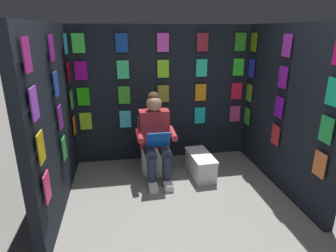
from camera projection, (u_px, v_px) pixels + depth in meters
ground_plane at (197, 249)px, 2.71m from camera, size 30.00×30.00×0.00m
display_wall_back at (162, 94)px, 4.39m from camera, size 2.78×0.14×2.05m
display_wall_left at (285, 109)px, 3.59m from camera, size 0.14×2.10×2.05m
display_wall_right at (53, 120)px, 3.14m from camera, size 0.14×2.10×2.05m
toilet at (153, 149)px, 4.15m from camera, size 0.41×0.56×0.77m
person_reading at (156, 137)px, 3.85m from camera, size 0.54×0.69×1.19m
comic_longbox_near at (200, 165)px, 4.04m from camera, size 0.33×0.64×0.32m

